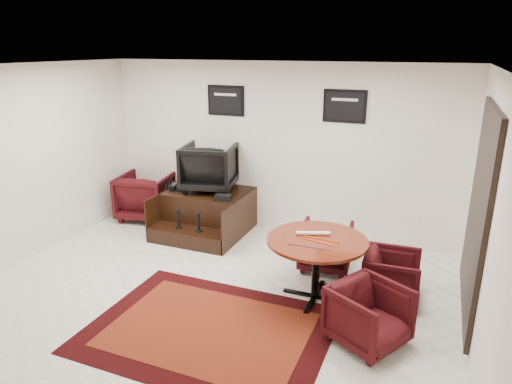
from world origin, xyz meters
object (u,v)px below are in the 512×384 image
(shine_chair, at_px, (209,165))
(table_chair_back, at_px, (326,244))
(shine_podium, at_px, (207,213))
(table_chair_corner, at_px, (369,313))
(meeting_table, at_px, (317,246))
(table_chair_window, at_px, (392,274))
(armchair_side, at_px, (146,194))

(shine_chair, height_order, table_chair_back, shine_chair)
(shine_podium, height_order, table_chair_corner, table_chair_corner)
(table_chair_back, bearing_deg, shine_podium, -19.68)
(shine_chair, height_order, meeting_table, shine_chair)
(shine_chair, xyz_separation_m, table_chair_corner, (3.03, -2.24, -0.77))
(table_chair_window, relative_size, table_chair_corner, 0.95)
(table_chair_window, bearing_deg, meeting_table, 108.62)
(shine_podium, xyz_separation_m, armchair_side, (-1.33, 0.15, 0.13))
(shine_chair, bearing_deg, armchair_side, -12.27)
(meeting_table, relative_size, table_chair_window, 1.79)
(table_chair_window, xyz_separation_m, table_chair_corner, (-0.12, -1.01, 0.02))
(shine_chair, relative_size, table_chair_back, 1.21)
(shine_chair, distance_m, meeting_table, 2.80)
(armchair_side, bearing_deg, table_chair_corner, 142.38)
(shine_chair, bearing_deg, shine_podium, 78.05)
(table_chair_back, distance_m, table_chair_corner, 1.75)
(table_chair_back, relative_size, table_chair_window, 1.05)
(shine_chair, distance_m, armchair_side, 1.49)
(table_chair_back, bearing_deg, table_chair_corner, 113.24)
(armchair_side, bearing_deg, meeting_table, 146.07)
(shine_chair, xyz_separation_m, table_chair_window, (3.15, -1.23, -0.79))
(shine_podium, relative_size, table_chair_window, 2.05)
(shine_podium, height_order, table_chair_window, shine_podium)
(armchair_side, bearing_deg, shine_chair, 169.34)
(shine_chair, bearing_deg, table_chair_window, 146.76)
(armchair_side, xyz_separation_m, table_chair_back, (3.52, -0.71, -0.10))
(armchair_side, height_order, table_chair_window, armchair_side)
(shine_podium, xyz_separation_m, table_chair_window, (3.15, -1.09, 0.02))
(shine_podium, relative_size, armchair_side, 1.53)
(armchair_side, xyz_separation_m, table_chair_corner, (4.36, -2.25, -0.10))
(armchair_side, distance_m, table_chair_corner, 4.90)
(table_chair_corner, bearing_deg, shine_podium, 84.72)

